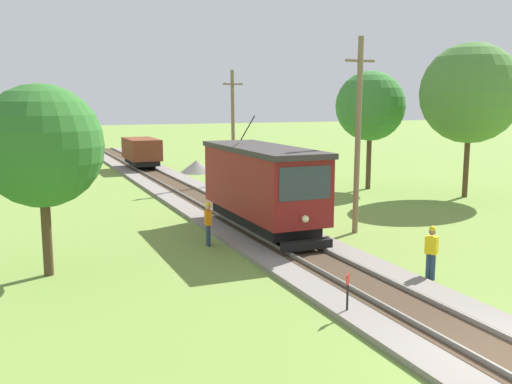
% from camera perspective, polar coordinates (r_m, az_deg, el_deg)
% --- Properties ---
extents(ground_plane, '(260.00, 260.00, 0.00)m').
position_cam_1_polar(ground_plane, '(14.23, 23.75, -15.54)').
color(ground_plane, olive).
extents(track_ballast, '(4.20, 120.00, 0.18)m').
position_cam_1_polar(track_ballast, '(14.20, 23.78, -15.21)').
color(track_ballast, gray).
rests_on(track_ballast, ground).
extents(sleeper_bed, '(2.04, 120.00, 0.01)m').
position_cam_1_polar(sleeper_bed, '(14.16, 23.80, -14.86)').
color(sleeper_bed, '#423323').
rests_on(sleeper_bed, track_ballast).
extents(rail_left, '(0.07, 120.00, 0.14)m').
position_cam_1_polar(rail_left, '(13.65, 21.66, -15.34)').
color(rail_left, gray).
rests_on(rail_left, track_ballast).
extents(red_tram, '(2.60, 8.54, 4.79)m').
position_cam_1_polar(red_tram, '(24.58, 0.58, 0.78)').
color(red_tram, maroon).
rests_on(red_tram, rail_right).
extents(freight_car, '(2.40, 5.20, 2.31)m').
position_cam_1_polar(freight_car, '(48.74, -11.34, 3.99)').
color(freight_car, brown).
rests_on(freight_car, rail_right).
extents(utility_pole_near_tram, '(1.40, 0.32, 8.41)m').
position_cam_1_polar(utility_pole_near_tram, '(24.97, 10.13, 5.63)').
color(utility_pole_near_tram, '#7A664C').
rests_on(utility_pole_near_tram, ground).
extents(utility_pole_mid, '(1.40, 0.44, 7.76)m').
position_cam_1_polar(utility_pole_mid, '(38.66, -2.31, 6.47)').
color(utility_pole_mid, '#7A664C').
rests_on(utility_pole_mid, ground).
extents(trackside_signal_marker, '(0.21, 0.21, 1.18)m').
position_cam_1_polar(trackside_signal_marker, '(15.74, 9.10, -9.87)').
color(trackside_signal_marker, black).
rests_on(trackside_signal_marker, ground).
extents(gravel_pile, '(2.76, 2.76, 1.01)m').
position_cam_1_polar(gravel_pile, '(46.26, -5.95, 2.55)').
color(gravel_pile, gray).
rests_on(gravel_pile, ground).
extents(track_worker, '(0.40, 0.45, 1.78)m').
position_cam_1_polar(track_worker, '(19.38, 17.08, -5.55)').
color(track_worker, navy).
rests_on(track_worker, ground).
extents(second_worker, '(0.29, 0.41, 1.78)m').
position_cam_1_polar(second_worker, '(22.84, -4.80, -2.97)').
color(second_worker, navy).
rests_on(second_worker, ground).
extents(tree_right_near, '(3.99, 3.99, 6.30)m').
position_cam_1_polar(tree_right_near, '(19.69, -20.59, 4.29)').
color(tree_right_near, '#4C3823').
rests_on(tree_right_near, ground).
extents(tree_left_far, '(5.88, 5.88, 9.12)m').
position_cam_1_polar(tree_left_far, '(36.30, 20.59, 9.19)').
color(tree_left_far, '#4C3823').
rests_on(tree_left_far, ground).
extents(tree_right_far, '(4.48, 4.48, 7.65)m').
position_cam_1_polar(tree_right_far, '(37.96, 11.33, 8.39)').
color(tree_right_far, '#4C3823').
rests_on(tree_right_far, ground).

